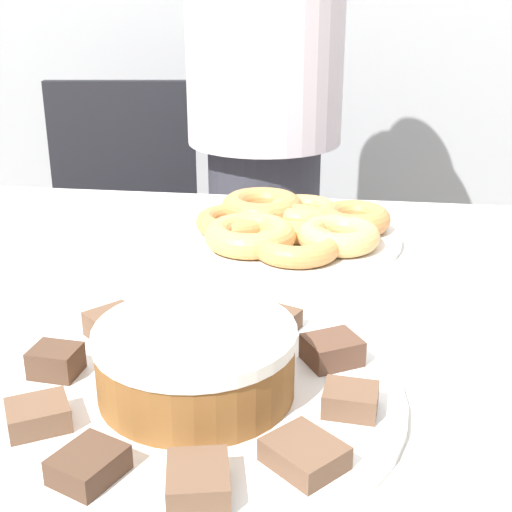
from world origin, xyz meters
The scene contains 24 objects.
table centered at (0.00, 0.00, 0.68)m, with size 1.84×0.91×0.77m.
person_standing centered at (-0.02, 0.80, 0.85)m, with size 0.34×0.34×1.62m.
office_chair_left centered at (-0.42, 0.92, 0.42)m, with size 0.50×0.50×0.89m.
plate_cake centered at (0.04, -0.23, 0.77)m, with size 0.39×0.39×0.01m.
plate_donuts centered at (0.09, 0.22, 0.77)m, with size 0.33×0.33×0.01m.
frosted_cake centered at (0.04, -0.23, 0.81)m, with size 0.19×0.19×0.07m.
lamington_0 centered at (0.18, -0.24, 0.79)m, with size 0.05×0.04×0.02m.
lamington_1 centered at (0.17, -0.15, 0.79)m, with size 0.07×0.06×0.03m.
lamington_2 centered at (0.10, -0.10, 0.79)m, with size 0.06×0.07×0.02m.
lamington_3 centered at (0.01, -0.09, 0.79)m, with size 0.05×0.05×0.02m.
lamington_4 centered at (-0.06, -0.13, 0.79)m, with size 0.08×0.08×0.03m.
lamington_5 centered at (-0.10, -0.21, 0.79)m, with size 0.05×0.04×0.03m.
lamington_6 centered at (-0.08, -0.30, 0.79)m, with size 0.07×0.06×0.02m.
lamington_7 centered at (-0.01, -0.36, 0.79)m, with size 0.06×0.07×0.02m.
lamington_8 centered at (0.07, -0.37, 0.79)m, with size 0.06×0.06×0.02m.
lamington_9 centered at (0.15, -0.32, 0.79)m, with size 0.08×0.08×0.02m.
donut_0 centered at (0.09, 0.22, 0.79)m, with size 0.12×0.12×0.03m.
donut_1 centered at (0.16, 0.18, 0.79)m, with size 0.12×0.12×0.03m.
donut_2 centered at (0.18, 0.26, 0.79)m, with size 0.11×0.11×0.04m.
donut_3 centered at (0.10, 0.29, 0.79)m, with size 0.11×0.11×0.03m.
donut_4 centered at (0.04, 0.29, 0.80)m, with size 0.13×0.13×0.04m.
donut_5 centered at (0.01, 0.23, 0.79)m, with size 0.12×0.12×0.03m.
donut_6 centered at (0.04, 0.16, 0.79)m, with size 0.13×0.13×0.04m.
donut_7 centered at (0.11, 0.13, 0.79)m, with size 0.12×0.12×0.03m.
Camera 1 is at (0.18, -0.79, 1.13)m, focal length 50.00 mm.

